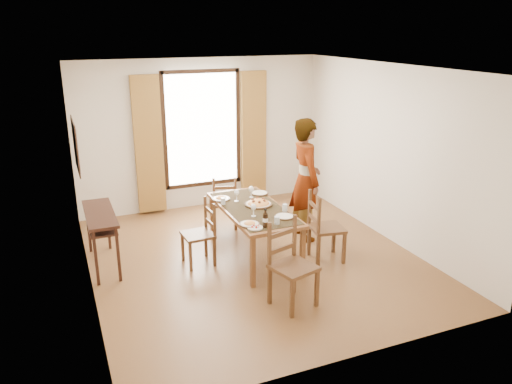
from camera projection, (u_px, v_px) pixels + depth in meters
name	position (u px, v px, depth m)	size (l,w,h in m)	color
ground	(254.00, 258.00, 7.26)	(5.00, 5.00, 0.00)	#4D2B18
room_shell	(250.00, 153.00, 6.88)	(4.60, 5.10, 2.74)	beige
console_table	(100.00, 220.00, 6.83)	(0.38, 1.20, 0.80)	black
dining_table	(253.00, 212.00, 7.12)	(0.83, 1.82, 0.76)	brown
chair_west	(200.00, 235.00, 6.99)	(0.43, 0.43, 0.93)	#55371C
chair_north	(225.00, 204.00, 8.24)	(0.50, 0.50, 0.91)	#55371C
chair_south	(291.00, 267.00, 5.93)	(0.58, 0.58, 1.06)	#55371C
chair_east	(324.00, 229.00, 7.08)	(0.52, 0.52, 1.02)	#55371C
man	(306.00, 180.00, 7.70)	(0.53, 0.75, 1.92)	gray
plate_sw	(250.00, 223.00, 6.48)	(0.27, 0.27, 0.05)	silver
plate_se	(284.00, 215.00, 6.74)	(0.27, 0.27, 0.05)	silver
plate_nw	(221.00, 198.00, 7.43)	(0.27, 0.27, 0.05)	silver
plate_ne	(260.00, 192.00, 7.68)	(0.27, 0.27, 0.05)	silver
pasta_platter	(258.00, 202.00, 7.18)	(0.40, 0.40, 0.10)	#CF631A
caprese_plate	(255.00, 227.00, 6.37)	(0.20, 0.20, 0.04)	silver
wine_glass_a	(253.00, 210.00, 6.75)	(0.08, 0.08, 0.18)	white
wine_glass_b	(251.00, 192.00, 7.49)	(0.08, 0.08, 0.18)	white
wine_glass_c	(237.00, 195.00, 7.33)	(0.08, 0.08, 0.18)	white
tumbler_a	(285.00, 208.00, 6.96)	(0.07, 0.07, 0.10)	silver
tumbler_b	(223.00, 201.00, 7.22)	(0.07, 0.07, 0.10)	silver
tumbler_c	(277.00, 220.00, 6.50)	(0.07, 0.07, 0.10)	silver
wine_bottle	(265.00, 218.00, 6.38)	(0.07, 0.07, 0.25)	black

